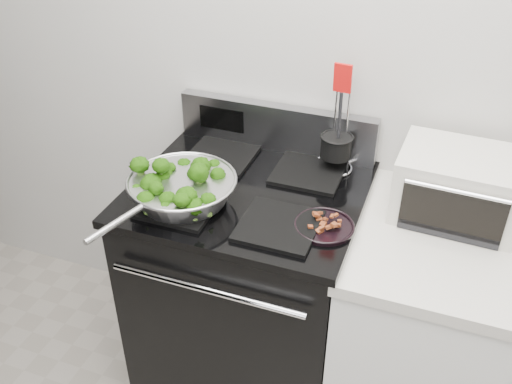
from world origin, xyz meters
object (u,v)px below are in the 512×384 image
at_px(gas_range, 249,288).
at_px(toaster_oven, 458,186).
at_px(bacon_plate, 324,223).
at_px(utensil_holder, 336,152).
at_px(skillet, 182,188).

xyz_separation_m(gas_range, toaster_oven, (0.67, 0.14, 0.54)).
bearing_deg(bacon_plate, utensil_holder, 98.75).
distance_m(skillet, utensil_holder, 0.57).
relative_size(gas_range, skillet, 2.01).
bearing_deg(skillet, utensil_holder, 58.46).
xyz_separation_m(gas_range, skillet, (-0.17, -0.15, 0.52)).
relative_size(skillet, utensil_holder, 1.39).
relative_size(skillet, bacon_plate, 2.97).
bearing_deg(utensil_holder, skillet, -132.76).
height_order(skillet, toaster_oven, toaster_oven).
xyz_separation_m(skillet, bacon_plate, (0.47, 0.03, -0.04)).
xyz_separation_m(skillet, utensil_holder, (0.42, 0.38, 0.02)).
bearing_deg(skillet, toaster_oven, 35.14).
xyz_separation_m(skillet, toaster_oven, (0.84, 0.29, 0.02)).
height_order(gas_range, utensil_holder, utensil_holder).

